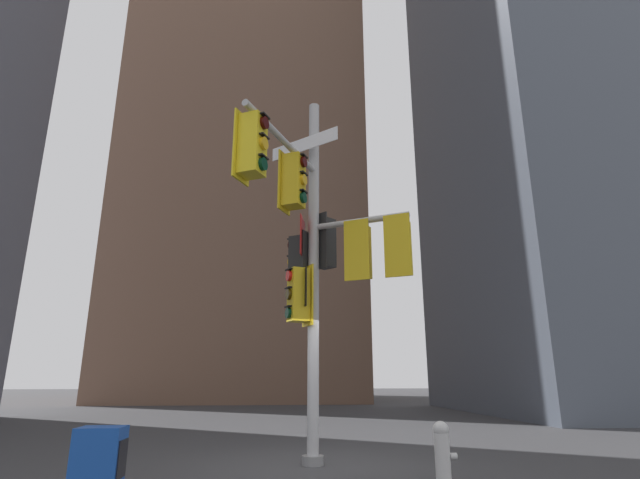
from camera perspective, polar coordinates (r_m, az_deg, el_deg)
ground at (r=9.28m, az=-0.85°, el=-25.04°), size 120.00×120.00×0.00m
building_tower_right at (r=31.91m, az=25.93°, el=21.88°), size 12.71×12.71×40.43m
building_mid_block at (r=43.61m, az=-7.95°, el=17.38°), size 16.14×16.14×50.60m
signal_pole_assembly at (r=9.03m, az=-0.31°, el=-0.38°), size 3.16×2.94×7.05m
fire_hydrant at (r=7.86m, az=14.19°, el=-22.95°), size 0.33×0.23×0.86m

